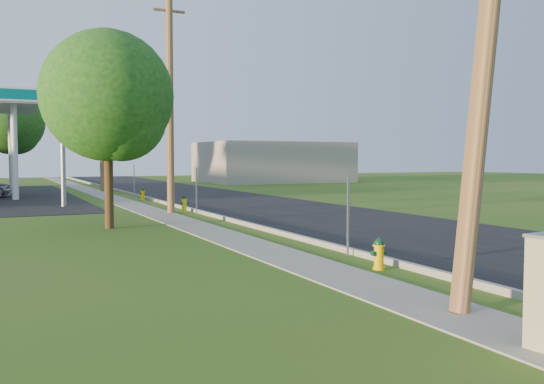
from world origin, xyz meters
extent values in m
plane|color=#275112|center=(0.00, 0.00, 0.00)|extent=(140.00, 140.00, 0.00)
cube|color=black|center=(4.50, 10.00, 0.01)|extent=(8.00, 120.00, 0.02)
cube|color=gray|center=(0.50, 10.00, 0.07)|extent=(0.15, 120.00, 0.15)
cube|color=gray|center=(-1.25, 10.00, 0.01)|extent=(1.50, 120.00, 0.03)
cylinder|color=brown|center=(-0.60, -1.00, 4.75)|extent=(1.31, 0.32, 9.48)
cylinder|color=brown|center=(-0.60, 17.00, 4.90)|extent=(0.32, 0.32, 9.80)
cube|color=brown|center=(-0.60, 17.00, 8.80)|extent=(1.40, 0.10, 0.10)
cylinder|color=brown|center=(-0.60, 35.00, 4.75)|extent=(0.49, 0.32, 9.50)
cube|color=brown|center=(-0.60, 35.00, 8.50)|extent=(1.40, 0.10, 0.12)
cube|color=gray|center=(0.25, 4.20, 1.00)|extent=(0.05, 0.04, 2.00)
cube|color=gray|center=(0.25, 16.00, 1.00)|extent=(0.05, 0.04, 2.00)
cube|color=gray|center=(0.25, 28.20, 1.00)|extent=(0.05, 0.04, 2.00)
cylinder|color=silver|center=(-6.50, 28.70, 2.75)|extent=(0.36, 0.36, 5.50)
cylinder|color=silver|center=(-6.50, 35.30, 2.75)|extent=(0.36, 0.36, 5.50)
cylinder|color=gray|center=(-4.50, 22.50, 2.50)|extent=(0.24, 0.24, 5.00)
cube|color=silver|center=(-4.50, 22.50, 5.80)|extent=(0.30, 2.00, 2.00)
cube|color=#00656A|center=(-4.50, 22.50, 6.60)|extent=(0.34, 2.04, 0.50)
cube|color=gray|center=(18.00, 45.00, 2.00)|extent=(14.00, 10.00, 4.00)
cylinder|color=#382214|center=(-4.05, 12.55, 1.75)|extent=(0.30, 0.30, 3.51)
sphere|color=#124411|center=(-4.05, 12.55, 4.56)|extent=(4.49, 4.49, 4.49)
sphere|color=#124411|center=(-3.65, 12.25, 3.86)|extent=(3.09, 3.09, 3.09)
cylinder|color=#382214|center=(-6.27, 43.25, 2.06)|extent=(0.30, 0.30, 4.12)
sphere|color=#124411|center=(-6.27, 43.25, 5.35)|extent=(5.27, 5.27, 5.27)
sphere|color=#124411|center=(-5.87, 42.95, 4.53)|extent=(3.62, 3.62, 3.62)
cylinder|color=#E7B200|center=(-0.10, 2.45, 0.03)|extent=(0.27, 0.27, 0.06)
cylinder|color=#E7B200|center=(-0.10, 2.45, 0.29)|extent=(0.21, 0.21, 0.57)
cylinder|color=#E7B200|center=(-0.10, 2.45, 0.53)|extent=(0.27, 0.27, 0.04)
sphere|color=#09351B|center=(-0.10, 2.45, 0.57)|extent=(0.22, 0.22, 0.22)
cylinder|color=#09351B|center=(-0.10, 2.45, 0.68)|extent=(0.05, 0.05, 0.06)
cylinder|color=#09351B|center=(-0.10, 2.32, 0.36)|extent=(0.11, 0.12, 0.10)
cylinder|color=#09351B|center=(-0.23, 2.46, 0.36)|extent=(0.10, 0.09, 0.09)
cylinder|color=#09351B|center=(0.04, 2.45, 0.36)|extent=(0.10, 0.09, 0.09)
cylinder|color=yellow|center=(0.06, 17.17, 0.03)|extent=(0.30, 0.30, 0.06)
cylinder|color=yellow|center=(0.06, 17.17, 0.32)|extent=(0.23, 0.23, 0.63)
cylinder|color=yellow|center=(0.06, 17.17, 0.59)|extent=(0.30, 0.30, 0.04)
sphere|color=#0A3A12|center=(0.06, 17.17, 0.63)|extent=(0.24, 0.24, 0.24)
cylinder|color=#0A3A12|center=(0.06, 17.17, 0.76)|extent=(0.05, 0.05, 0.06)
cylinder|color=#0A3A12|center=(0.04, 17.03, 0.40)|extent=(0.13, 0.14, 0.12)
cylinder|color=#0A3A12|center=(-0.09, 17.19, 0.40)|extent=(0.12, 0.11, 0.10)
cylinder|color=#0A3A12|center=(0.21, 17.15, 0.40)|extent=(0.12, 0.11, 0.10)
cylinder|color=#FFBB00|center=(0.13, 25.46, 0.03)|extent=(0.27, 0.27, 0.06)
cylinder|color=#FFBB00|center=(0.13, 25.46, 0.29)|extent=(0.21, 0.21, 0.57)
cylinder|color=#FFBB00|center=(0.13, 25.46, 0.54)|extent=(0.27, 0.27, 0.04)
sphere|color=#053210|center=(0.13, 25.46, 0.57)|extent=(0.22, 0.22, 0.22)
cylinder|color=#053210|center=(0.13, 25.46, 0.69)|extent=(0.05, 0.05, 0.06)
cylinder|color=#053210|center=(0.14, 25.32, 0.36)|extent=(0.11, 0.12, 0.11)
cylinder|color=#053210|center=(0.00, 25.45, 0.36)|extent=(0.10, 0.09, 0.09)
cylinder|color=#053210|center=(0.26, 25.46, 0.36)|extent=(0.10, 0.09, 0.09)
camera|label=1|loc=(-7.61, -7.71, 2.43)|focal=38.00mm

